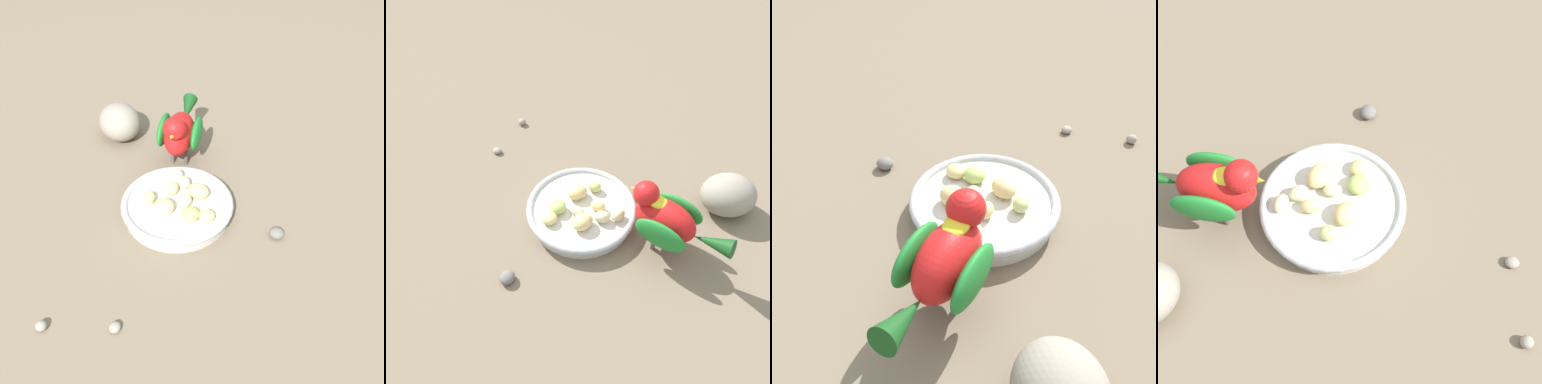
{
  "view_description": "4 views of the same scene",
  "coord_description": "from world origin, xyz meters",
  "views": [
    {
      "loc": [
        -0.58,
        0.14,
        0.6
      ],
      "look_at": [
        -0.02,
        -0.02,
        0.06
      ],
      "focal_mm": 43.43,
      "sensor_mm": 36.0,
      "label": 1
    },
    {
      "loc": [
        0.05,
        -0.44,
        0.57
      ],
      "look_at": [
        -0.02,
        0.02,
        0.05
      ],
      "focal_mm": 36.34,
      "sensor_mm": 36.0,
      "label": 2
    },
    {
      "loc": [
        0.43,
        -0.03,
        0.42
      ],
      "look_at": [
        0.0,
        -0.03,
        0.05
      ],
      "focal_mm": 41.48,
      "sensor_mm": 36.0,
      "label": 3
    },
    {
      "loc": [
        0.08,
        0.35,
        0.67
      ],
      "look_at": [
        -0.03,
        0.0,
        0.05
      ],
      "focal_mm": 50.84,
      "sensor_mm": 36.0,
      "label": 4
    }
  ],
  "objects": [
    {
      "name": "apple_piece_8",
      "position": [
        0.0,
        -0.04,
        0.04
      ],
      "size": [
        0.05,
        0.05,
        0.03
      ],
      "primitive_type": "ellipsoid",
      "rotation": [
        0.0,
        0.0,
        0.83
      ],
      "color": "#E5C67F",
      "rests_on": "feeding_bowl"
    },
    {
      "name": "pebble_1",
      "position": [
        -0.11,
        -0.15,
        0.01
      ],
      "size": [
        0.03,
        0.04,
        0.02
      ],
      "primitive_type": "ellipsoid",
      "rotation": [
        0.0,
        0.0,
        0.99
      ],
      "color": "slate",
      "rests_on": "ground_plane"
    },
    {
      "name": "apple_piece_5",
      "position": [
        0.06,
        -0.02,
        0.04
      ],
      "size": [
        0.03,
        0.03,
        0.02
      ],
      "primitive_type": "ellipsoid",
      "rotation": [
        0.0,
        0.0,
        3.96
      ],
      "color": "beige",
      "rests_on": "feeding_bowl"
    },
    {
      "name": "pebble_2",
      "position": [
        -0.18,
        0.25,
        0.01
      ],
      "size": [
        0.02,
        0.02,
        0.01
      ],
      "primitive_type": "ellipsoid",
      "rotation": [
        0.0,
        0.0,
        2.33
      ],
      "color": "gray",
      "rests_on": "ground_plane"
    },
    {
      "name": "apple_piece_1",
      "position": [
        0.03,
        -0.02,
        0.04
      ],
      "size": [
        0.03,
        0.02,
        0.02
      ],
      "primitive_type": "ellipsoid",
      "rotation": [
        0.0,
        0.0,
        0.01
      ],
      "color": "beige",
      "rests_on": "feeding_bowl"
    },
    {
      "name": "apple_piece_7",
      "position": [
        -0.06,
        -0.04,
        0.03
      ],
      "size": [
        0.03,
        0.03,
        0.02
      ],
      "primitive_type": "ellipsoid",
      "rotation": [
        0.0,
        0.0,
        2.97
      ],
      "color": "#E5C67F",
      "rests_on": "feeding_bowl"
    },
    {
      "name": "apple_piece_3",
      "position": [
        -0.05,
        -0.01,
        0.04
      ],
      "size": [
        0.04,
        0.04,
        0.02
      ],
      "primitive_type": "ellipsoid",
      "rotation": [
        0.0,
        0.0,
        4.0
      ],
      "color": "#B2CC66",
      "rests_on": "feeding_bowl"
    },
    {
      "name": "pebble_0",
      "position": [
        -0.21,
        0.15,
        0.01
      ],
      "size": [
        0.03,
        0.02,
        0.01
      ],
      "primitive_type": "ellipsoid",
      "rotation": [
        0.0,
        0.0,
        5.69
      ],
      "color": "gray",
      "rests_on": "ground_plane"
    },
    {
      "name": "rock_large",
      "position": [
        0.26,
        0.06,
        0.04
      ],
      "size": [
        0.11,
        0.1,
        0.08
      ],
      "primitive_type": "ellipsoid",
      "rotation": [
        0.0,
        0.0,
        3.31
      ],
      "color": "gray",
      "rests_on": "ground_plane"
    },
    {
      "name": "apple_piece_6",
      "position": [
        0.01,
        0.05,
        0.03
      ],
      "size": [
        0.03,
        0.03,
        0.02
      ],
      "primitive_type": "ellipsoid",
      "rotation": [
        0.0,
        0.0,
        5.95
      ],
      "color": "#C6D17A",
      "rests_on": "feeding_bowl"
    },
    {
      "name": "apple_piece_2",
      "position": [
        0.02,
        0.0,
        0.03
      ],
      "size": [
        0.03,
        0.03,
        0.02
      ],
      "primitive_type": "ellipsoid",
      "rotation": [
        0.0,
        0.0,
        2.81
      ],
      "color": "#E5C67F",
      "rests_on": "feeding_bowl"
    },
    {
      "name": "ground_plane",
      "position": [
        0.0,
        0.0,
        0.0
      ],
      "size": [
        4.0,
        4.0,
        0.0
      ],
      "primitive_type": "plane",
      "color": "#756651"
    },
    {
      "name": "apple_piece_0",
      "position": [
        -0.02,
        0.03,
        0.04
      ],
      "size": [
        0.05,
        0.05,
        0.02
      ],
      "primitive_type": "ellipsoid",
      "rotation": [
        0.0,
        0.0,
        3.76
      ],
      "color": "#E5C67F",
      "rests_on": "feeding_bowl"
    },
    {
      "name": "feeding_bowl",
      "position": [
        -0.01,
        -0.0,
        0.02
      ],
      "size": [
        0.2,
        0.2,
        0.03
      ],
      "color": "beige",
      "rests_on": "ground_plane"
    },
    {
      "name": "apple_piece_4",
      "position": [
        -0.01,
        -0.02,
        0.03
      ],
      "size": [
        0.03,
        0.02,
        0.02
      ],
      "primitive_type": "ellipsoid",
      "rotation": [
        0.0,
        0.0,
        2.86
      ],
      "color": "beige",
      "rests_on": "feeding_bowl"
    },
    {
      "name": "parrot",
      "position": [
        0.14,
        -0.05,
        0.07
      ],
      "size": [
        0.17,
        0.12,
        0.13
      ],
      "rotation": [
        0.0,
        0.0,
        2.66
      ],
      "color": "#59544C",
      "rests_on": "ground_plane"
    }
  ]
}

